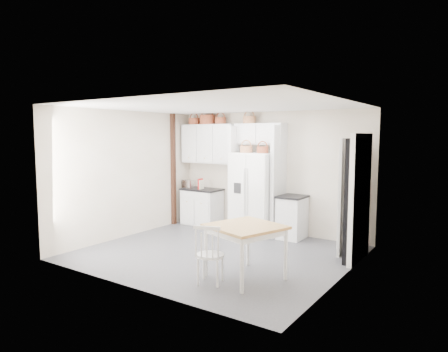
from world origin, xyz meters
The scene contains 28 objects.
floor centered at (0.00, 0.00, 0.00)m, with size 4.50×4.50×0.00m, color #3C3B3E.
ceiling centered at (0.00, 0.00, 2.60)m, with size 4.50×4.50×0.00m, color white.
wall_back centered at (0.00, 2.00, 1.30)m, with size 4.50×4.50×0.00m, color #C3B198.
wall_left centered at (-2.25, 0.00, 1.30)m, with size 4.00×4.00×0.00m, color #C3B198.
wall_right centered at (2.25, 0.00, 1.30)m, with size 4.00×4.00×0.00m, color #C3B198.
refrigerator centered at (-0.15, 1.63, 0.87)m, with size 0.90×0.72×1.73m, color white.
base_cab_left centered at (-1.63, 1.70, 0.41)m, with size 0.88×0.55×0.81m, color white.
base_cab_right centered at (0.68, 1.70, 0.42)m, with size 0.48×0.57×0.84m, color white.
dining_table centered at (1.07, -0.79, 0.40)m, with size 0.95×0.95×0.79m, color #AA6D31.
windsor_chair centered at (0.77, -1.25, 0.41)m, with size 0.40×0.36×0.82m, color white.
counter_left centered at (-1.63, 1.70, 0.83)m, with size 0.91×0.59×0.04m, color black.
counter_right centered at (0.68, 1.70, 0.86)m, with size 0.52×0.61×0.04m, color black.
toaster centered at (-1.97, 1.59, 0.95)m, with size 0.28×0.16×0.19m, color silver.
cookbook_red centered at (-1.61, 1.62, 0.97)m, with size 0.04×0.17×0.25m, color red.
cookbook_cream centered at (-1.58, 1.62, 0.96)m, with size 0.03×0.14×0.21m, color #F2ECCD.
basket_upper_a centered at (-1.95, 1.83, 2.43)m, with size 0.27×0.27×0.15m, color brown.
basket_upper_b centered at (-1.56, 1.83, 2.46)m, with size 0.36×0.36×0.21m, color brown.
basket_upper_c centered at (-1.19, 1.83, 2.43)m, with size 0.26×0.26×0.15m, color brown.
basket_bridge_a centered at (-0.43, 1.83, 2.43)m, with size 0.28×0.28×0.16m, color #965732.
basket_fridge_a centered at (-0.32, 1.53, 1.81)m, with size 0.27×0.27×0.14m, color #965732.
basket_fridge_b centered at (0.07, 1.53, 1.80)m, with size 0.25×0.25×0.13m, color brown.
upper_cabinet centered at (-1.50, 1.83, 1.90)m, with size 1.40×0.34×0.90m, color white.
bridge_cabinet centered at (-0.15, 1.83, 2.12)m, with size 1.12×0.34×0.45m, color white.
fridge_panel_left centered at (-0.66, 1.70, 1.15)m, with size 0.08×0.60×2.30m, color white.
fridge_panel_right centered at (0.36, 1.70, 1.15)m, with size 0.08×0.60×2.30m, color white.
trim_post centered at (-2.20, 1.35, 1.30)m, with size 0.09×0.09×2.60m, color black.
doorway_void centered at (2.16, 1.00, 1.02)m, with size 0.18×0.85×2.05m, color black.
door_slab centered at (1.80, 1.33, 1.02)m, with size 0.80×0.04×2.05m, color white.
Camera 1 is at (4.02, -5.69, 2.09)m, focal length 32.00 mm.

